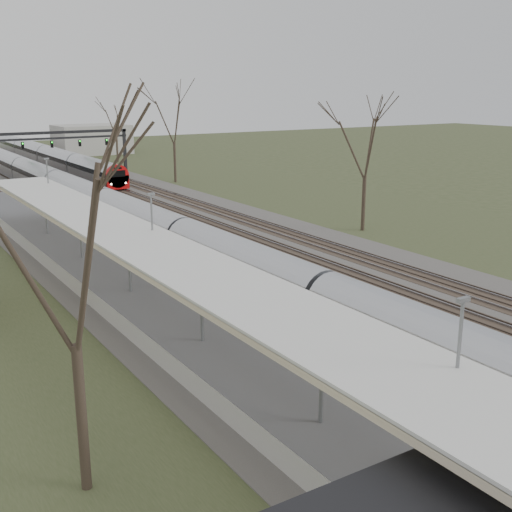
% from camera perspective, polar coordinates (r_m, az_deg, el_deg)
% --- Properties ---
extents(track_bed, '(24.00, 160.00, 0.22)m').
position_cam_1_polar(track_bed, '(56.52, -10.11, 3.07)').
color(track_bed, '#474442').
rests_on(track_bed, ground).
extents(platform, '(3.50, 69.00, 1.00)m').
position_cam_1_polar(platform, '(37.33, -13.02, -2.42)').
color(platform, '#9E9B93').
rests_on(platform, ground).
extents(canopy, '(4.10, 50.00, 3.11)m').
position_cam_1_polar(canopy, '(32.34, -10.67, 1.36)').
color(canopy, slate).
rests_on(canopy, platform).
extents(signal_gantry, '(21.00, 0.59, 6.08)m').
position_cam_1_polar(signal_gantry, '(84.19, -18.22, 9.68)').
color(signal_gantry, black).
rests_on(signal_gantry, ground).
extents(tree_west_near, '(5.00, 5.00, 10.30)m').
position_cam_1_polar(tree_west_near, '(17.42, -16.33, 0.92)').
color(tree_west_near, '#2D231C').
rests_on(tree_west_near, ground).
extents(tree_east_far, '(5.00, 5.00, 10.30)m').
position_cam_1_polar(tree_east_far, '(51.77, 9.78, 10.12)').
color(tree_east_far, '#2D231C').
rests_on(tree_east_far, ground).
extents(train_near, '(2.62, 90.21, 3.05)m').
position_cam_1_polar(train_near, '(55.96, -13.08, 4.28)').
color(train_near, '#9799A0').
rests_on(train_near, ground).
extents(train_far, '(2.62, 60.21, 3.05)m').
position_cam_1_polar(train_far, '(101.60, -18.15, 8.49)').
color(train_far, '#9799A0').
rests_on(train_far, ground).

